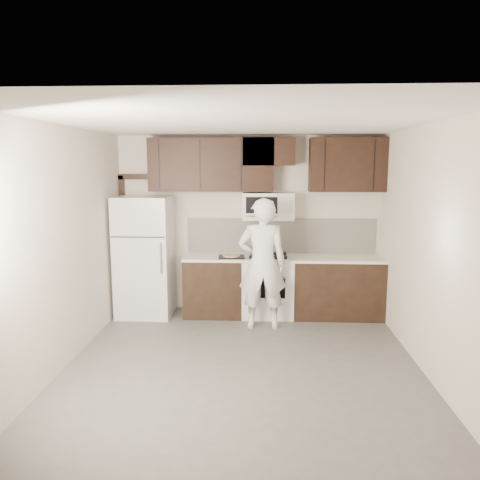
# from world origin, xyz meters

# --- Properties ---
(floor) EXTENTS (4.50, 4.50, 0.00)m
(floor) POSITION_xyz_m (0.00, 0.00, 0.00)
(floor) COLOR #514F4C
(floor) RESTS_ON ground
(back_wall) EXTENTS (4.00, 0.00, 4.00)m
(back_wall) POSITION_xyz_m (0.00, 2.25, 1.35)
(back_wall) COLOR beige
(back_wall) RESTS_ON ground
(ceiling) EXTENTS (4.50, 4.50, 0.00)m
(ceiling) POSITION_xyz_m (0.00, 0.00, 2.70)
(ceiling) COLOR white
(ceiling) RESTS_ON back_wall
(counter_run) EXTENTS (2.95, 0.64, 0.91)m
(counter_run) POSITION_xyz_m (0.60, 1.94, 0.46)
(counter_run) COLOR black
(counter_run) RESTS_ON floor
(stove) EXTENTS (0.76, 0.66, 0.94)m
(stove) POSITION_xyz_m (0.30, 1.94, 0.46)
(stove) COLOR silver
(stove) RESTS_ON floor
(backsplash) EXTENTS (2.90, 0.02, 0.54)m
(backsplash) POSITION_xyz_m (0.50, 2.24, 1.18)
(backsplash) COLOR beige
(backsplash) RESTS_ON counter_run
(upper_cabinets) EXTENTS (3.48, 0.35, 0.78)m
(upper_cabinets) POSITION_xyz_m (0.21, 2.08, 2.28)
(upper_cabinets) COLOR black
(upper_cabinets) RESTS_ON back_wall
(microwave) EXTENTS (0.76, 0.42, 0.40)m
(microwave) POSITION_xyz_m (0.30, 2.06, 1.65)
(microwave) COLOR silver
(microwave) RESTS_ON upper_cabinets
(refrigerator) EXTENTS (0.80, 0.76, 1.80)m
(refrigerator) POSITION_xyz_m (-1.55, 1.89, 0.90)
(refrigerator) COLOR silver
(refrigerator) RESTS_ON floor
(door_trim) EXTENTS (0.50, 0.08, 2.12)m
(door_trim) POSITION_xyz_m (-1.92, 2.21, 1.25)
(door_trim) COLOR black
(door_trim) RESTS_ON floor
(saucepan) EXTENTS (0.26, 0.15, 0.15)m
(saucepan) POSITION_xyz_m (0.12, 2.09, 0.97)
(saucepan) COLOR silver
(saucepan) RESTS_ON stove
(baking_tray) EXTENTS (0.40, 0.31, 0.02)m
(baking_tray) POSITION_xyz_m (-0.24, 1.81, 0.92)
(baking_tray) COLOR black
(baking_tray) RESTS_ON counter_run
(pizza) EXTENTS (0.27, 0.27, 0.02)m
(pizza) POSITION_xyz_m (-0.24, 1.81, 0.94)
(pizza) COLOR #D0B48B
(pizza) RESTS_ON baking_tray
(person) EXTENTS (0.68, 0.47, 1.82)m
(person) POSITION_xyz_m (0.22, 1.39, 0.91)
(person) COLOR silver
(person) RESTS_ON floor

